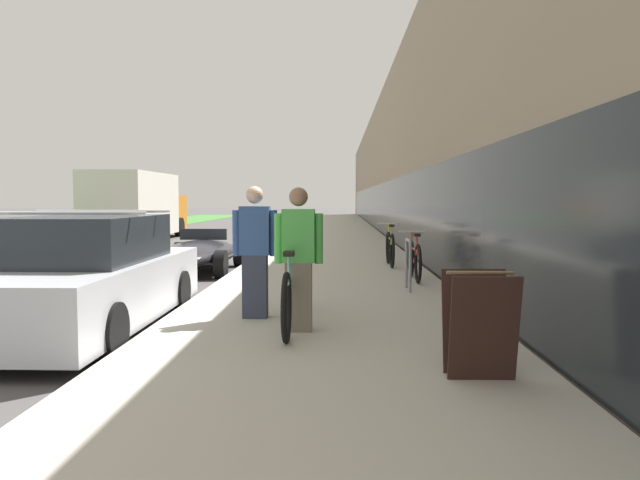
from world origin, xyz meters
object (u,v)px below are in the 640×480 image
object	(u,v)px
cruiser_bike_middle	(390,248)
parked_sedan_curbside	(88,279)
vintage_roadster_curbside	(199,254)
moving_truck	(137,206)
sandwich_board_sign	(479,324)
bike_rack_hoop	(408,259)
person_rider	(299,259)
cruiser_bike_nearest	(414,259)
person_bystander	(255,252)
tandem_bicycle	(293,292)

from	to	relation	value
cruiser_bike_middle	parked_sedan_curbside	bearing A→B (deg)	-124.02
vintage_roadster_curbside	moving_truck	world-z (taller)	moving_truck
vintage_roadster_curbside	sandwich_board_sign	bearing A→B (deg)	-63.68
sandwich_board_sign	bike_rack_hoop	bearing A→B (deg)	90.40
person_rider	sandwich_board_sign	xyz separation A→B (m)	(1.63, -1.80, -0.37)
cruiser_bike_nearest	sandwich_board_sign	size ratio (longest dim) A/B	1.97
person_bystander	vintage_roadster_curbside	distance (m)	6.61
cruiser_bike_nearest	vintage_roadster_curbside	world-z (taller)	cruiser_bike_nearest
person_bystander	bike_rack_hoop	bearing A→B (deg)	47.80
person_bystander	sandwich_board_sign	bearing A→B (deg)	-48.97
bike_rack_hoop	parked_sedan_curbside	bearing A→B (deg)	-149.15
sandwich_board_sign	person_bystander	bearing A→B (deg)	131.03
tandem_bicycle	sandwich_board_sign	world-z (taller)	tandem_bicycle
moving_truck	sandwich_board_sign	bearing A→B (deg)	-64.72
bike_rack_hoop	cruiser_bike_middle	xyz separation A→B (m)	(0.02, 3.81, -0.12)
cruiser_bike_middle	sandwich_board_sign	world-z (taller)	cruiser_bike_middle
parked_sedan_curbside	moving_truck	xyz separation A→B (m)	(-4.93, 17.13, 0.70)
tandem_bicycle	cruiser_bike_nearest	xyz separation A→B (m)	(1.96, 4.23, -0.02)
bike_rack_hoop	cruiser_bike_nearest	size ratio (longest dim) A/B	0.48
sandwich_board_sign	vintage_roadster_curbside	size ratio (longest dim) A/B	0.21
person_bystander	sandwich_board_sign	size ratio (longest dim) A/B	1.84
person_rider	bike_rack_hoop	world-z (taller)	person_rider
cruiser_bike_nearest	parked_sedan_curbside	bearing A→B (deg)	-139.08
person_bystander	parked_sedan_curbside	size ratio (longest dim) A/B	0.36
vintage_roadster_curbside	cruiser_bike_middle	bearing A→B (deg)	0.04
person_rider	vintage_roadster_curbside	bearing A→B (deg)	111.22
cruiser_bike_nearest	sandwich_board_sign	distance (m)	6.38
person_rider	moving_truck	size ratio (longest dim) A/B	0.22
bike_rack_hoop	cruiser_bike_middle	distance (m)	3.81
tandem_bicycle	cruiser_bike_middle	world-z (taller)	cruiser_bike_middle
person_bystander	cruiser_bike_middle	world-z (taller)	person_bystander
bike_rack_hoop	cruiser_bike_middle	size ratio (longest dim) A/B	0.47
person_rider	moving_truck	distance (m)	19.32
tandem_bicycle	person_rider	bearing A→B (deg)	-75.29
moving_truck	cruiser_bike_nearest	bearing A→B (deg)	-54.31
cruiser_bike_nearest	sandwich_board_sign	xyz separation A→B (m)	(-0.24, -6.37, 0.08)
bike_rack_hoop	person_rider	bearing A→B (deg)	-116.65
person_bystander	sandwich_board_sign	distance (m)	3.42
person_bystander	moving_truck	distance (m)	18.39
cruiser_bike_nearest	sandwich_board_sign	bearing A→B (deg)	-92.12
parked_sedan_curbside	cruiser_bike_middle	bearing A→B (deg)	55.98
tandem_bicycle	cruiser_bike_nearest	distance (m)	4.67
bike_rack_hoop	vintage_roadster_curbside	world-z (taller)	bike_rack_hoop
person_rider	bike_rack_hoop	xyz separation A→B (m)	(1.60, 3.19, -0.31)
tandem_bicycle	vintage_roadster_curbside	bearing A→B (deg)	111.54
person_bystander	moving_truck	bearing A→B (deg)	112.40
cruiser_bike_nearest	person_bystander	bearing A→B (deg)	-122.95
person_rider	vintage_roadster_curbside	world-z (taller)	person_rider
cruiser_bike_nearest	vintage_roadster_curbside	distance (m)	5.19
parked_sedan_curbside	sandwich_board_sign	bearing A→B (deg)	-29.51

